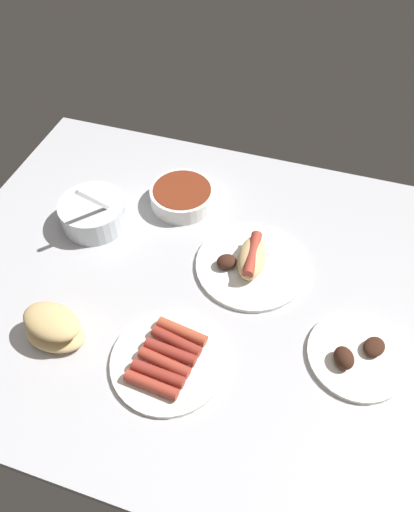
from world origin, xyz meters
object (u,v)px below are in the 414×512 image
(plate_sausages, at_px, (168,359))
(bowl_coleslaw, at_px, (93,212))
(bowl_chili, at_px, (182,196))
(plate_hotdog_assembled, at_px, (250,262))
(bread_stack, at_px, (54,328))
(plate_grilled_meat, at_px, (357,355))

(plate_sausages, bearing_deg, bowl_coleslaw, 135.41)
(bowl_chili, distance_m, plate_hotdog_assembled, 0.25)
(bowl_coleslaw, height_order, plate_sausages, bowl_coleslaw)
(bowl_coleslaw, bearing_deg, plate_sausages, -44.59)
(plate_sausages, bearing_deg, bowl_chili, 105.82)
(bowl_coleslaw, height_order, plate_hotdog_assembled, bowl_coleslaw)
(bowl_coleslaw, xyz_separation_m, plate_hotdog_assembled, (0.38, -0.02, -0.02))
(bread_stack, distance_m, plate_grilled_meat, 0.58)
(plate_sausages, bearing_deg, plate_grilled_meat, 19.19)
(bread_stack, relative_size, plate_sausages, 0.60)
(bowl_chili, height_order, plate_hotdog_assembled, plate_hotdog_assembled)
(bowl_coleslaw, bearing_deg, plate_hotdog_assembled, -2.83)
(bread_stack, xyz_separation_m, bowl_coleslaw, (-0.07, 0.30, -0.00))
(plate_sausages, bearing_deg, bread_stack, -176.07)
(bread_stack, bearing_deg, bowl_chili, 76.01)
(bowl_coleslaw, xyz_separation_m, plate_grilled_meat, (0.63, -0.17, -0.03))
(bowl_chili, xyz_separation_m, plate_sausages, (0.12, -0.41, -0.01))
(bread_stack, height_order, bowl_chili, bread_stack)
(bowl_chili, distance_m, plate_sausages, 0.43)
(bowl_chili, bearing_deg, plate_hotdog_assembled, -34.76)
(bread_stack, bearing_deg, plate_hotdog_assembled, 42.08)
(bread_stack, height_order, bowl_coleslaw, bowl_coleslaw)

